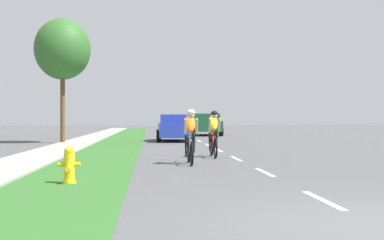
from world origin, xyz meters
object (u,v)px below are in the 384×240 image
at_px(cyclist_trailing, 214,133).
at_px(pickup_dark_green, 206,124).
at_px(sedan_blue, 174,128).
at_px(cyclist_lead, 190,136).
at_px(street_tree_near, 63,50).
at_px(fire_hydrant_yellow, 69,165).

height_order(cyclist_trailing, pickup_dark_green, pickup_dark_green).
distance_m(cyclist_trailing, sedan_blue, 11.44).
relative_size(cyclist_lead, sedan_blue, 0.40).
height_order(pickup_dark_green, street_tree_near, street_tree_near).
height_order(cyclist_lead, cyclist_trailing, same).
xyz_separation_m(cyclist_lead, street_tree_near, (-5.75, 11.97, 4.10)).
height_order(fire_hydrant_yellow, sedan_blue, sedan_blue).
bearing_deg(sedan_blue, pickup_dark_green, 72.04).
bearing_deg(pickup_dark_green, sedan_blue, -107.96).
bearing_deg(cyclist_lead, fire_hydrant_yellow, -126.10).
distance_m(fire_hydrant_yellow, cyclist_trailing, 7.27).
xyz_separation_m(cyclist_lead, sedan_blue, (0.20, 13.77, -0.04)).
xyz_separation_m(cyclist_lead, pickup_dark_green, (3.01, 22.45, 0.02)).
relative_size(cyclist_trailing, pickup_dark_green, 0.34).
bearing_deg(fire_hydrant_yellow, cyclist_trailing, 58.57).
bearing_deg(cyclist_trailing, sedan_blue, 93.96).
height_order(cyclist_lead, pickup_dark_green, pickup_dark_green).
relative_size(fire_hydrant_yellow, cyclist_lead, 0.44).
bearing_deg(fire_hydrant_yellow, cyclist_lead, 53.90).
relative_size(cyclist_lead, cyclist_trailing, 1.00).
bearing_deg(sedan_blue, cyclist_trailing, -86.04).
height_order(cyclist_trailing, sedan_blue, cyclist_trailing).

